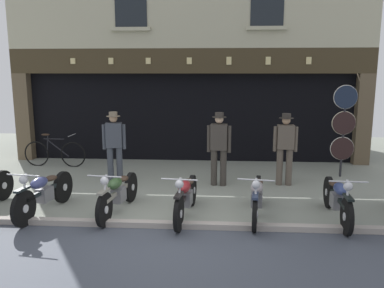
% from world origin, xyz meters
% --- Properties ---
extents(ground, '(22.43, 22.00, 0.18)m').
position_xyz_m(ground, '(0.00, -0.98, -0.04)').
color(ground, gray).
extents(shop_facade, '(10.73, 4.42, 5.93)m').
position_xyz_m(shop_facade, '(0.00, 7.04, 1.65)').
color(shop_facade, black).
rests_on(shop_facade, ground).
extents(motorcycle_left, '(0.62, 1.95, 0.92)m').
position_xyz_m(motorcycle_left, '(-2.39, 0.59, 0.43)').
color(motorcycle_left, black).
rests_on(motorcycle_left, ground).
extents(motorcycle_center_left, '(0.62, 1.97, 0.90)m').
position_xyz_m(motorcycle_center_left, '(-1.01, 0.70, 0.41)').
color(motorcycle_center_left, black).
rests_on(motorcycle_center_left, ground).
extents(motorcycle_center, '(0.62, 1.95, 0.90)m').
position_xyz_m(motorcycle_center, '(0.29, 0.57, 0.42)').
color(motorcycle_center, black).
rests_on(motorcycle_center, ground).
extents(motorcycle_center_right, '(0.62, 1.97, 0.90)m').
position_xyz_m(motorcycle_center_right, '(1.59, 0.67, 0.41)').
color(motorcycle_center_right, black).
rests_on(motorcycle_center_right, ground).
extents(motorcycle_right, '(0.62, 1.96, 0.91)m').
position_xyz_m(motorcycle_right, '(3.03, 0.61, 0.42)').
color(motorcycle_right, black).
rests_on(motorcycle_right, ground).
extents(salesman_left, '(0.55, 0.33, 1.71)m').
position_xyz_m(salesman_left, '(-1.64, 2.89, 0.95)').
color(salesman_left, '#3D424C').
rests_on(salesman_left, ground).
extents(shopkeeper_center, '(0.56, 0.33, 1.73)m').
position_xyz_m(shopkeeper_center, '(0.89, 2.70, 0.96)').
color(shopkeeper_center, '#38332D').
rests_on(shopkeeper_center, ground).
extents(salesman_right, '(0.56, 0.33, 1.70)m').
position_xyz_m(salesman_right, '(2.44, 2.84, 0.95)').
color(salesman_right, brown).
rests_on(salesman_right, ground).
extents(tyre_sign_pole, '(0.59, 0.06, 2.33)m').
position_xyz_m(tyre_sign_pole, '(4.01, 3.70, 1.36)').
color(tyre_sign_pole, '#232328').
rests_on(tyre_sign_pole, ground).
extents(advert_board_near, '(0.66, 0.03, 1.12)m').
position_xyz_m(advert_board_near, '(-1.88, 5.40, 1.84)').
color(advert_board_near, silver).
extents(advert_board_far, '(0.81, 0.03, 1.02)m').
position_xyz_m(advert_board_far, '(-2.79, 5.40, 1.81)').
color(advert_board_far, beige).
extents(leaning_bicycle, '(1.81, 0.50, 0.95)m').
position_xyz_m(leaning_bicycle, '(-3.76, 4.30, 0.38)').
color(leaning_bicycle, black).
rests_on(leaning_bicycle, ground).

